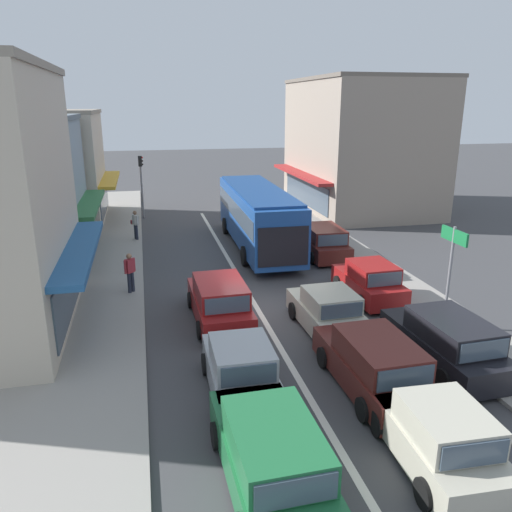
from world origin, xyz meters
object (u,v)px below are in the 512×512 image
object	(u,v)px
traffic_light_downstreet	(141,176)
hatchback_adjacent_lane_lead	(241,369)
directional_road_sign	(452,254)
wagon_adjacent_lane_trail	(271,456)
pedestrian_with_handbag_near	(135,223)
parked_wagon_kerb_third	(322,242)
wagon_queue_gap_filler	(220,302)
city_bus	(257,214)
parked_wagon_kerb_front	(446,342)
hatchback_behind_bus_mid	(438,438)
sedan_queue_far_back	(329,313)
pedestrian_browsing_midblock	(130,270)
parked_hatchback_kerb_second	(369,282)
wagon_behind_bus_near	(374,365)

from	to	relation	value
traffic_light_downstreet	hatchback_adjacent_lane_lead	bearing A→B (deg)	-84.20
traffic_light_downstreet	directional_road_sign	world-z (taller)	traffic_light_downstreet
wagon_adjacent_lane_trail	pedestrian_with_handbag_near	bearing A→B (deg)	97.69
wagon_adjacent_lane_trail	parked_wagon_kerb_third	distance (m)	16.43
wagon_queue_gap_filler	directional_road_sign	bearing A→B (deg)	-16.50
city_bus	pedestrian_with_handbag_near	xyz separation A→B (m)	(-6.41, 2.73, -0.81)
parked_wagon_kerb_front	parked_wagon_kerb_third	size ratio (longest dim) A/B	1.00
hatchback_behind_bus_mid	pedestrian_with_handbag_near	world-z (taller)	pedestrian_with_handbag_near
city_bus	sedan_queue_far_back	distance (m)	10.75
wagon_adjacent_lane_trail	wagon_queue_gap_filler	distance (m)	8.27
parked_wagon_kerb_front	pedestrian_browsing_midblock	xyz separation A→B (m)	(-9.18, 7.88, 0.32)
directional_road_sign	parked_hatchback_kerb_second	bearing A→B (deg)	114.95
parked_wagon_kerb_front	traffic_light_downstreet	world-z (taller)	traffic_light_downstreet
city_bus	hatchback_adjacent_lane_lead	world-z (taller)	city_bus
wagon_adjacent_lane_trail	directional_road_sign	distance (m)	10.04
parked_wagon_kerb_third	pedestrian_browsing_midblock	size ratio (longest dim) A/B	2.80
wagon_behind_bus_near	pedestrian_browsing_midblock	distance (m)	10.84
traffic_light_downstreet	pedestrian_with_handbag_near	distance (m)	6.32
city_bus	directional_road_sign	size ratio (longest dim) A/B	3.03
hatchback_adjacent_lane_lead	pedestrian_browsing_midblock	xyz separation A→B (m)	(-2.94, 8.05, 0.36)
hatchback_adjacent_lane_lead	parked_wagon_kerb_front	size ratio (longest dim) A/B	0.82
wagon_queue_gap_filler	directional_road_sign	distance (m)	8.11
sedan_queue_far_back	parked_wagon_kerb_third	xyz separation A→B (m)	(2.83, 8.45, 0.08)
directional_road_sign	pedestrian_browsing_midblock	distance (m)	12.14
hatchback_adjacent_lane_lead	sedan_queue_far_back	distance (m)	4.80
parked_hatchback_kerb_second	parked_wagon_kerb_third	xyz separation A→B (m)	(0.20, 5.97, 0.04)
parked_wagon_kerb_third	traffic_light_downstreet	distance (m)	14.25
wagon_adjacent_lane_trail	pedestrian_with_handbag_near	size ratio (longest dim) A/B	2.78
wagon_adjacent_lane_trail	directional_road_sign	bearing A→B (deg)	37.69
wagon_queue_gap_filler	traffic_light_downstreet	size ratio (longest dim) A/B	1.08
city_bus	wagon_adjacent_lane_trail	distance (m)	17.71
hatchback_behind_bus_mid	parked_wagon_kerb_third	distance (m)	15.53
city_bus	sedan_queue_far_back	size ratio (longest dim) A/B	2.57
traffic_light_downstreet	parked_hatchback_kerb_second	bearing A→B (deg)	-63.14
city_bus	wagon_adjacent_lane_trail	bearing A→B (deg)	-102.10
parked_wagon_kerb_third	directional_road_sign	bearing A→B (deg)	-82.33
wagon_adjacent_lane_trail	pedestrian_browsing_midblock	world-z (taller)	pedestrian_browsing_midblock
traffic_light_downstreet	pedestrian_with_handbag_near	xyz separation A→B (m)	(-0.48, -6.04, -1.79)
hatchback_adjacent_lane_lead	pedestrian_browsing_midblock	world-z (taller)	pedestrian_browsing_midblock
parked_wagon_kerb_third	parked_wagon_kerb_front	bearing A→B (deg)	-91.43
wagon_behind_bus_near	parked_wagon_kerb_front	world-z (taller)	same
parked_hatchback_kerb_second	sedan_queue_far_back	bearing A→B (deg)	-136.68
traffic_light_downstreet	pedestrian_browsing_midblock	xyz separation A→B (m)	(-0.66, -14.48, -1.79)
wagon_behind_bus_near	hatchback_adjacent_lane_lead	distance (m)	3.60
wagon_adjacent_lane_trail	sedan_queue_far_back	world-z (taller)	wagon_adjacent_lane_trail
city_bus	pedestrian_browsing_midblock	world-z (taller)	city_bus
parked_wagon_kerb_front	sedan_queue_far_back	bearing A→B (deg)	131.27
parked_hatchback_kerb_second	parked_wagon_kerb_third	size ratio (longest dim) A/B	0.82
pedestrian_browsing_midblock	sedan_queue_far_back	bearing A→B (deg)	-36.88
city_bus	traffic_light_downstreet	world-z (taller)	traffic_light_downstreet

